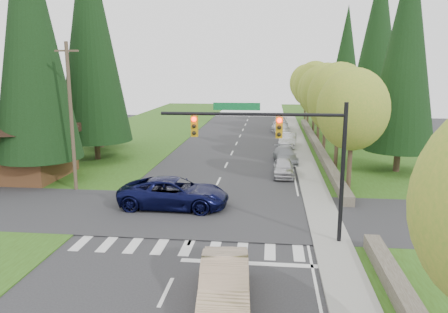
% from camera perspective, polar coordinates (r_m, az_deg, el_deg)
% --- Properties ---
extents(ground, '(120.00, 120.00, 0.00)m').
position_cam_1_polar(ground, '(18.29, -6.82, -15.66)').
color(ground, '#28282B').
rests_on(ground, ground).
extents(grass_east, '(14.00, 110.00, 0.06)m').
position_cam_1_polar(grass_east, '(37.89, 20.08, -1.82)').
color(grass_east, '#2D4813').
rests_on(grass_east, ground).
extents(grass_west, '(14.00, 110.00, 0.06)m').
position_cam_1_polar(grass_west, '(40.44, -18.51, -0.90)').
color(grass_west, '#2D4813').
rests_on(grass_west, ground).
extents(cross_street, '(120.00, 8.00, 0.10)m').
position_cam_1_polar(cross_street, '(25.53, -2.77, -7.52)').
color(cross_street, '#28282B').
rests_on(cross_street, ground).
extents(sidewalk_east, '(1.80, 80.00, 0.13)m').
position_cam_1_polar(sidewalk_east, '(38.83, 10.63, -0.94)').
color(sidewalk_east, gray).
rests_on(sidewalk_east, ground).
extents(curb_east, '(0.20, 80.00, 0.13)m').
position_cam_1_polar(curb_east, '(38.78, 9.37, -0.91)').
color(curb_east, gray).
rests_on(curb_east, ground).
extents(stone_wall_north, '(0.70, 40.00, 0.70)m').
position_cam_1_polar(stone_wall_north, '(46.75, 12.00, 1.48)').
color(stone_wall_north, '#4C4438').
rests_on(stone_wall_north, ground).
extents(traffic_signal, '(8.70, 0.37, 6.80)m').
position_cam_1_polar(traffic_signal, '(20.60, 7.65, 2.08)').
color(traffic_signal, black).
rests_on(traffic_signal, ground).
extents(brown_building, '(8.40, 8.40, 5.40)m').
position_cam_1_polar(brown_building, '(36.49, -24.93, 2.29)').
color(brown_building, '#4C2D19').
rests_on(brown_building, ground).
extents(utility_pole, '(1.60, 0.24, 10.00)m').
position_cam_1_polar(utility_pole, '(31.01, -19.34, 5.00)').
color(utility_pole, '#473828').
rests_on(utility_pole, ground).
extents(decid_tree_0, '(4.80, 4.80, 8.37)m').
position_cam_1_polar(decid_tree_0, '(30.42, 16.47, 5.92)').
color(decid_tree_0, '#38281C').
rests_on(decid_tree_0, ground).
extents(decid_tree_1, '(5.20, 5.20, 8.80)m').
position_cam_1_polar(decid_tree_1, '(37.31, 14.78, 7.28)').
color(decid_tree_1, '#38281C').
rests_on(decid_tree_1, ground).
extents(decid_tree_2, '(5.00, 5.00, 8.82)m').
position_cam_1_polar(decid_tree_2, '(44.20, 13.21, 8.14)').
color(decid_tree_2, '#38281C').
rests_on(decid_tree_2, ground).
extents(decid_tree_3, '(5.00, 5.00, 8.55)m').
position_cam_1_polar(decid_tree_3, '(51.17, 12.39, 8.31)').
color(decid_tree_3, '#38281C').
rests_on(decid_tree_3, ground).
extents(decid_tree_4, '(5.40, 5.40, 9.18)m').
position_cam_1_polar(decid_tree_4, '(58.12, 11.79, 9.09)').
color(decid_tree_4, '#38281C').
rests_on(decid_tree_4, ground).
extents(decid_tree_5, '(4.80, 4.80, 8.30)m').
position_cam_1_polar(decid_tree_5, '(65.09, 11.01, 8.89)').
color(decid_tree_5, '#38281C').
rests_on(decid_tree_5, ground).
extents(decid_tree_6, '(5.20, 5.20, 8.86)m').
position_cam_1_polar(decid_tree_6, '(72.06, 10.66, 9.41)').
color(decid_tree_6, '#38281C').
rests_on(decid_tree_6, ground).
extents(conifer_w_a, '(6.12, 6.12, 19.80)m').
position_cam_1_polar(conifer_w_a, '(34.33, -23.97, 14.70)').
color(conifer_w_a, '#38281C').
rests_on(conifer_w_a, ground).
extents(conifer_w_b, '(5.44, 5.44, 17.80)m').
position_cam_1_polar(conifer_w_b, '(39.23, -24.77, 12.66)').
color(conifer_w_b, '#38281C').
rests_on(conifer_w_b, ground).
extents(conifer_w_c, '(6.46, 6.46, 20.80)m').
position_cam_1_polar(conifer_w_c, '(41.10, -17.04, 15.20)').
color(conifer_w_c, '#38281C').
rests_on(conifer_w_c, ground).
extents(conifer_w_e, '(5.78, 5.78, 18.80)m').
position_cam_1_polar(conifer_w_e, '(47.35, -16.35, 13.48)').
color(conifer_w_e, '#38281C').
rests_on(conifer_w_e, ground).
extents(conifer_e_a, '(5.44, 5.44, 17.80)m').
position_cam_1_polar(conifer_e_a, '(37.26, 22.68, 12.93)').
color(conifer_e_a, '#38281C').
rests_on(conifer_e_a, ground).
extents(conifer_e_b, '(6.12, 6.12, 19.80)m').
position_cam_1_polar(conifer_e_b, '(51.11, 19.43, 13.69)').
color(conifer_e_b, '#38281C').
rests_on(conifer_e_b, ground).
extents(conifer_e_c, '(5.10, 5.10, 16.80)m').
position_cam_1_polar(conifer_e_c, '(64.63, 15.65, 12.00)').
color(conifer_e_c, '#38281C').
rests_on(conifer_e_c, ground).
extents(sedan_champagne, '(2.14, 5.07, 1.63)m').
position_cam_1_polar(sedan_champagne, '(16.16, 0.06, -16.20)').
color(sedan_champagne, tan).
rests_on(sedan_champagne, ground).
extents(suv_navy, '(6.64, 3.20, 1.83)m').
position_cam_1_polar(suv_navy, '(26.54, -6.52, -4.76)').
color(suv_navy, black).
rests_on(suv_navy, ground).
extents(parked_car_a, '(1.62, 4.02, 1.37)m').
position_cam_1_polar(parked_car_a, '(34.27, 7.80, -1.45)').
color(parked_car_a, silver).
rests_on(parked_car_a, ground).
extents(parked_car_b, '(2.30, 4.76, 1.34)m').
position_cam_1_polar(parked_car_b, '(39.09, 8.01, 0.14)').
color(parked_car_b, gray).
rests_on(parked_car_b, ground).
extents(parked_car_c, '(2.07, 4.85, 1.55)m').
position_cam_1_polar(parked_car_c, '(46.69, 8.33, 2.13)').
color(parked_car_c, silver).
rests_on(parked_car_c, ground).
extents(parked_car_d, '(2.29, 4.60, 1.51)m').
position_cam_1_polar(parked_car_d, '(55.31, 7.58, 3.59)').
color(parked_car_d, silver).
rests_on(parked_car_d, ground).
extents(parked_car_e, '(2.37, 5.24, 1.49)m').
position_cam_1_polar(parked_car_e, '(59.54, 7.32, 4.15)').
color(parked_car_e, '#A5A5AA').
rests_on(parked_car_e, ground).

